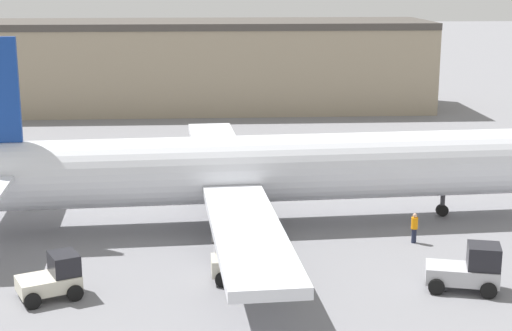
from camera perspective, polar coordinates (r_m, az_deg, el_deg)
The scene contains 7 objects.
ground_plane at distance 45.71m, azimuth 0.00°, elevation -4.22°, with size 400.00×400.00×0.00m, color slate.
terminal_building at distance 84.94m, azimuth -9.02°, elevation 7.19°, with size 63.07×12.23×9.37m.
airplane at distance 44.72m, azimuth -1.16°, elevation -0.33°, with size 38.71×33.46×10.89m.
ground_crew_worker at distance 43.04m, azimuth 11.44°, elevation -4.41°, with size 0.36×0.36×1.65m.
baggage_tug at distance 37.28m, azimuth 15.23°, elevation -7.28°, with size 3.55×2.58×2.21m.
belt_loader_truck at distance 37.10m, azimuth -0.23°, elevation -6.78°, with size 3.40×1.76×2.31m.
pushback_tug at distance 36.43m, azimuth -14.51°, elevation -7.90°, with size 3.19×2.89×1.98m.
Camera 1 is at (-2.74, -43.41, 14.05)m, focal length 55.00 mm.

